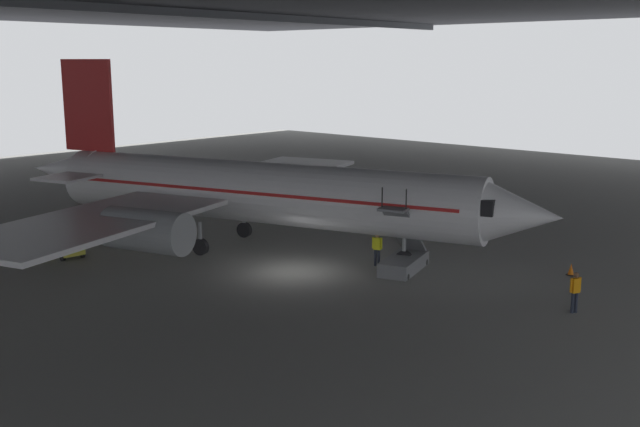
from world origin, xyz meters
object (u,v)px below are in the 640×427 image
airplane_main (250,192)px  baggage_tug (65,247)px  boarding_stairs (404,257)px  crew_worker_by_stairs (377,247)px  crew_worker_near_nose (575,290)px  traffic_cone_orange (571,269)px

airplane_main → baggage_tug: size_ratio=14.04×
boarding_stairs → crew_worker_by_stairs: size_ratio=2.55×
airplane_main → crew_worker_near_nose: bearing=-84.8°
crew_worker_by_stairs → crew_worker_near_nose: bearing=-91.4°
airplane_main → traffic_cone_orange: 17.20m
crew_worker_near_nose → traffic_cone_orange: 5.85m
airplane_main → boarding_stairs: 9.47m
traffic_cone_orange → baggage_tug: 26.23m
airplane_main → crew_worker_by_stairs: airplane_main is taller
crew_worker_by_stairs → baggage_tug: bearing=125.0°
traffic_cone_orange → baggage_tug: size_ratio=0.26×
boarding_stairs → traffic_cone_orange: (4.85, -6.58, -0.42)m
crew_worker_near_nose → crew_worker_by_stairs: 10.51m
boarding_stairs → crew_worker_near_nose: 9.00m
crew_worker_by_stairs → baggage_tug: size_ratio=0.76×
boarding_stairs → traffic_cone_orange: size_ratio=7.39×
baggage_tug → boarding_stairs: bearing=-57.3°
traffic_cone_orange → baggage_tug: baggage_tug is taller
crew_worker_near_nose → baggage_tug: size_ratio=0.77×
crew_worker_by_stairs → baggage_tug: 16.71m
crew_worker_near_nose → baggage_tug: crew_worker_near_nose is taller
airplane_main → crew_worker_near_nose: (1.63, -17.87, -2.24)m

